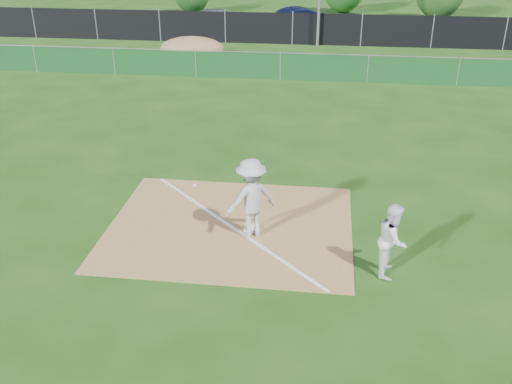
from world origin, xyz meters
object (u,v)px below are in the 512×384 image
first_base (252,229)px  car_right (356,23)px  play_at_first (251,199)px  runner (393,239)px  car_mid (303,19)px  car_left (219,18)px

first_base → car_right: bearing=82.9°
first_base → play_at_first: (0.02, -0.24, 0.95)m
runner → car_mid: size_ratio=0.37×
car_mid → car_right: car_mid is taller
play_at_first → runner: 3.40m
car_left → runner: bearing=-178.3°
play_at_first → car_right: size_ratio=0.51×
car_mid → car_left: bearing=70.1°
first_base → car_right: car_right is taller
runner → car_right: (0.05, 27.74, -0.23)m
play_at_first → car_left: size_ratio=0.49×
first_base → car_left: (-5.66, 26.20, 0.68)m
runner → play_at_first: bearing=78.0°
first_base → play_at_first: play_at_first is taller
first_base → car_left: size_ratio=0.08×
runner → car_mid: runner is taller
first_base → car_mid: 26.53m
car_mid → runner: bearing=163.6°
car_mid → car_right: size_ratio=1.11×
car_right → car_mid: bearing=72.2°
first_base → car_left: car_left is taller
car_mid → car_right: bearing=-116.6°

